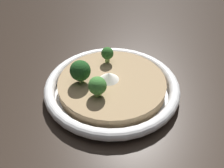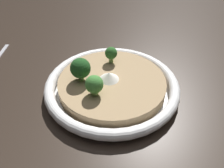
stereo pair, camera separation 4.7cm
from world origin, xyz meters
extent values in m
plane|color=#2D231C|center=(0.00, 0.00, 0.00)|extent=(6.00, 6.00, 0.00)
cylinder|color=white|center=(0.00, 0.00, 0.00)|extent=(0.26, 0.26, 0.01)
torus|color=white|center=(0.00, 0.00, 0.02)|extent=(0.29, 0.29, 0.02)
cylinder|color=tan|center=(0.00, 0.00, 0.02)|extent=(0.23, 0.23, 0.03)
cone|color=white|center=(0.00, 0.01, 0.04)|extent=(0.04, 0.04, 0.02)
cylinder|color=#84A856|center=(-0.01, 0.06, 0.04)|extent=(0.01, 0.01, 0.02)
sphere|color=#1E4C1E|center=(-0.01, 0.06, 0.06)|extent=(0.04, 0.04, 0.04)
cylinder|color=#759E4C|center=(-0.05, 0.02, 0.04)|extent=(0.02, 0.02, 0.02)
sphere|color=#428438|center=(-0.05, 0.02, 0.06)|extent=(0.04, 0.04, 0.04)
cylinder|color=#84A856|center=(0.06, 0.01, 0.04)|extent=(0.01, 0.01, 0.02)
sphere|color=#285B23|center=(0.06, 0.01, 0.06)|extent=(0.03, 0.03, 0.03)
camera|label=1|loc=(-0.36, -0.02, 0.32)|focal=35.00mm
camera|label=2|loc=(-0.35, -0.06, 0.32)|focal=35.00mm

